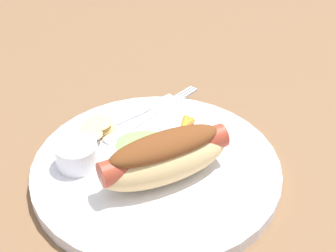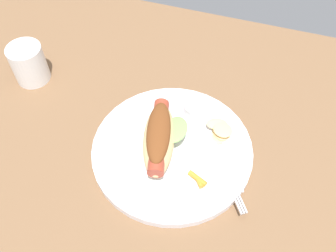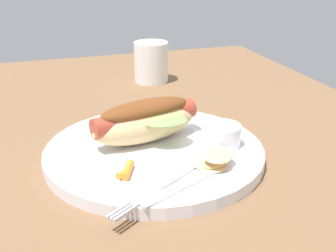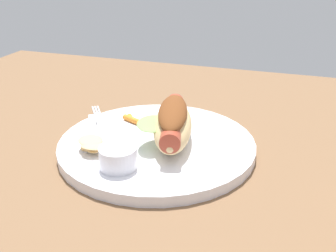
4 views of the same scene
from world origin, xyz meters
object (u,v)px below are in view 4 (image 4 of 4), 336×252
at_px(plate, 158,145).
at_px(chips_pile, 93,145).
at_px(carrot_garnish, 132,119).
at_px(fork, 102,127).
at_px(knife, 91,131).
at_px(hot_dog, 172,122).
at_px(sauce_ramekin, 118,158).

height_order(plate, chips_pile, chips_pile).
bearing_deg(carrot_garnish, chips_pile, -96.70).
bearing_deg(fork, plate, -132.56).
xyz_separation_m(plate, knife, (-0.11, -0.01, 0.01)).
xyz_separation_m(fork, knife, (-0.01, -0.02, -0.00)).
bearing_deg(hot_dog, sauce_ramekin, 140.45).
relative_size(sauce_ramekin, chips_pile, 0.79).
relative_size(hot_dog, knife, 1.26).
height_order(hot_dog, fork, hot_dog).
xyz_separation_m(sauce_ramekin, chips_pile, (-0.05, 0.03, -0.01)).
relative_size(sauce_ramekin, fork, 0.34).
relative_size(fork, chips_pile, 2.35).
bearing_deg(knife, sauce_ramekin, -160.25).
bearing_deg(hot_dog, fork, 71.05).
height_order(fork, carrot_garnish, carrot_garnish).
xyz_separation_m(plate, fork, (-0.10, 0.01, 0.01)).
bearing_deg(sauce_ramekin, carrot_garnish, 106.03).
height_order(plate, fork, fork).
distance_m(hot_dog, carrot_garnish, 0.10).
bearing_deg(knife, carrot_garnish, -63.47).
bearing_deg(knife, hot_dog, -111.08).
bearing_deg(sauce_ramekin, fork, 126.63).
xyz_separation_m(knife, chips_pile, (0.03, -0.05, 0.01)).
distance_m(plate, sauce_ramekin, 0.10).
height_order(sauce_ramekin, knife, sauce_ramekin).
distance_m(sauce_ramekin, fork, 0.13).
distance_m(fork, carrot_garnish, 0.05).
relative_size(sauce_ramekin, carrot_garnish, 1.35).
height_order(plate, hot_dog, hot_dog).
height_order(knife, carrot_garnish, carrot_garnish).
bearing_deg(knife, fork, -46.47).
distance_m(hot_dog, chips_pile, 0.12).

